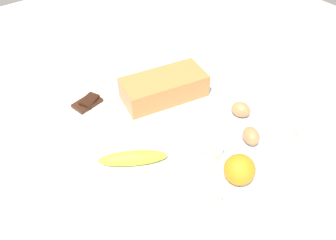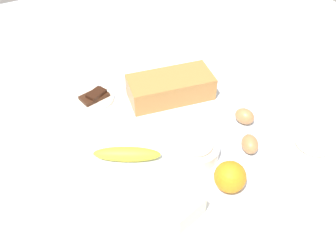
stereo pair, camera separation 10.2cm
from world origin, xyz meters
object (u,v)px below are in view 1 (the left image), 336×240
(sugar_bowl, at_px, (309,133))
(egg_beside_bowl, at_px, (251,136))
(flour_bowl, at_px, (201,145))
(butter_block, at_px, (200,206))
(chocolate_plate, at_px, (88,104))
(egg_near_butter, at_px, (241,109))
(orange_fruit, at_px, (239,170))
(banana, at_px, (133,158))
(loaf_pan, at_px, (164,87))

(sugar_bowl, height_order, egg_beside_bowl, sugar_bowl)
(flour_bowl, xyz_separation_m, egg_beside_bowl, (0.14, -0.06, -0.00))
(butter_block, relative_size, chocolate_plate, 0.69)
(egg_near_butter, bearing_deg, orange_fruit, -137.64)
(banana, xyz_separation_m, butter_block, (0.04, -0.23, 0.01))
(flour_bowl, bearing_deg, egg_near_butter, 11.54)
(flour_bowl, height_order, orange_fruit, orange_fruit)
(loaf_pan, xyz_separation_m, butter_block, (-0.20, -0.42, -0.01))
(orange_fruit, relative_size, egg_near_butter, 1.33)
(sugar_bowl, distance_m, egg_near_butter, 0.21)
(orange_fruit, xyz_separation_m, egg_beside_bowl, (0.13, 0.08, -0.02))
(egg_near_butter, bearing_deg, chocolate_plate, 137.71)
(chocolate_plate, bearing_deg, flour_bowl, -66.57)
(sugar_bowl, bearing_deg, loaf_pan, 116.16)
(flour_bowl, height_order, sugar_bowl, sugar_bowl)
(sugar_bowl, height_order, chocolate_plate, sugar_bowl)
(sugar_bowl, bearing_deg, chocolate_plate, 129.45)
(loaf_pan, relative_size, banana, 1.58)
(orange_fruit, height_order, chocolate_plate, orange_fruit)
(loaf_pan, xyz_separation_m, egg_beside_bowl, (0.07, -0.33, -0.02))
(flour_bowl, xyz_separation_m, orange_fruit, (0.01, -0.13, 0.01))
(egg_near_butter, height_order, chocolate_plate, egg_near_butter)
(chocolate_plate, bearing_deg, banana, -92.70)
(sugar_bowl, bearing_deg, egg_beside_bowl, 143.08)
(orange_fruit, xyz_separation_m, chocolate_plate, (-0.18, 0.51, -0.03))
(banana, bearing_deg, egg_beside_bowl, -23.91)
(banana, bearing_deg, sugar_bowl, -28.14)
(banana, relative_size, egg_beside_bowl, 2.93)
(loaf_pan, bearing_deg, orange_fruit, -86.80)
(loaf_pan, distance_m, flour_bowl, 0.28)
(butter_block, bearing_deg, egg_near_butter, 29.24)
(banana, xyz_separation_m, chocolate_plate, (0.01, 0.29, -0.01))
(egg_near_butter, relative_size, chocolate_plate, 0.48)
(loaf_pan, xyz_separation_m, orange_fruit, (-0.06, -0.40, -0.00))
(loaf_pan, xyz_separation_m, flour_bowl, (-0.07, -0.27, -0.01))
(sugar_bowl, relative_size, egg_near_butter, 2.18)
(sugar_bowl, distance_m, banana, 0.52)
(flour_bowl, height_order, egg_beside_bowl, flour_bowl)
(banana, relative_size, egg_near_butter, 3.05)
(banana, distance_m, chocolate_plate, 0.29)
(chocolate_plate, bearing_deg, orange_fruit, -71.02)
(loaf_pan, distance_m, egg_beside_bowl, 0.33)
(egg_near_butter, distance_m, egg_beside_bowl, 0.12)
(chocolate_plate, bearing_deg, butter_block, -87.01)
(loaf_pan, bearing_deg, egg_beside_bowl, -65.91)
(loaf_pan, relative_size, flour_bowl, 2.35)
(egg_near_butter, relative_size, egg_beside_bowl, 0.96)
(butter_block, bearing_deg, flour_bowl, 47.63)
(loaf_pan, distance_m, orange_fruit, 0.40)
(orange_fruit, bearing_deg, egg_beside_bowl, 30.05)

